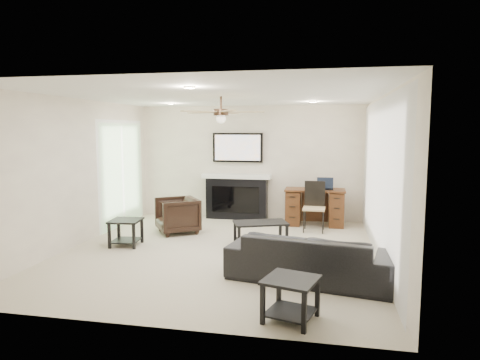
{
  "coord_description": "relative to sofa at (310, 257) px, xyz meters",
  "views": [
    {
      "loc": [
        1.65,
        -6.59,
        1.98
      ],
      "look_at": [
        0.27,
        0.29,
        1.15
      ],
      "focal_mm": 32.0,
      "sensor_mm": 36.0,
      "label": 1
    }
  ],
  "objects": [
    {
      "name": "end_table_left",
      "position": [
        -3.15,
        1.1,
        -0.09
      ],
      "size": [
        0.55,
        0.55,
        0.45
      ],
      "primitive_type": "cube",
      "rotation": [
        0.0,
        0.0,
        0.1
      ],
      "color": "black",
      "rests_on": "ground"
    },
    {
      "name": "fireplace_unit",
      "position": [
        -1.75,
        3.65,
        0.64
      ],
      "size": [
        1.52,
        0.34,
        1.91
      ],
      "primitive_type": "cube",
      "color": "black",
      "rests_on": "ground"
    },
    {
      "name": "laptop",
      "position": [
        0.17,
        3.3,
        0.56
      ],
      "size": [
        0.33,
        0.24,
        0.23
      ],
      "primitive_type": "cube",
      "color": "black",
      "rests_on": "desk"
    },
    {
      "name": "end_table_near",
      "position": [
        -0.15,
        -1.25,
        -0.09
      ],
      "size": [
        0.64,
        0.64,
        0.45
      ],
      "primitive_type": "cube",
      "rotation": [
        0.0,
        0.0,
        -0.27
      ],
      "color": "black",
      "rests_on": "ground"
    },
    {
      "name": "coffee_table",
      "position": [
        -0.9,
        1.6,
        -0.11
      ],
      "size": [
        1.02,
        0.79,
        0.4
      ],
      "primitive_type": "cube",
      "rotation": [
        0.0,
        0.0,
        0.37
      ],
      "color": "black",
      "rests_on": "ground"
    },
    {
      "name": "sofa",
      "position": [
        0.0,
        0.0,
        0.0
      ],
      "size": [
        2.25,
        1.21,
        0.62
      ],
      "primitive_type": "imported",
      "rotation": [
        0.0,
        0.0,
        2.96
      ],
      "color": "black",
      "rests_on": "ground"
    },
    {
      "name": "desk",
      "position": [
        -0.03,
        3.32,
        0.07
      ],
      "size": [
        1.22,
        0.56,
        0.76
      ],
      "primitive_type": "cube",
      "color": "#3B1E0E",
      "rests_on": "ground"
    },
    {
      "name": "desk_chair",
      "position": [
        -0.03,
        2.77,
        0.17
      ],
      "size": [
        0.43,
        0.45,
        0.97
      ],
      "primitive_type": "cube",
      "rotation": [
        0.0,
        0.0,
        -0.03
      ],
      "color": "black",
      "rests_on": "ground"
    },
    {
      "name": "armchair",
      "position": [
        -2.6,
        2.15,
        0.03
      ],
      "size": [
        1.03,
        1.02,
        0.68
      ],
      "primitive_type": "imported",
      "rotation": [
        0.0,
        0.0,
        -0.96
      ],
      "color": "black",
      "rests_on": "ground"
    },
    {
      "name": "room_shell",
      "position": [
        -1.29,
        1.14,
        1.37
      ],
      "size": [
        5.5,
        5.54,
        2.52
      ],
      "color": "beige",
      "rests_on": "ground"
    }
  ]
}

